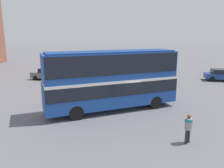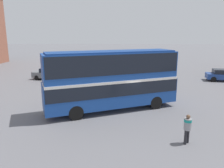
# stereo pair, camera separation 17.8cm
# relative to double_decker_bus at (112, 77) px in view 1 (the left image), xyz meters

# --- Properties ---
(ground_plane) EXTENTS (240.00, 240.00, 0.00)m
(ground_plane) POSITION_rel_double_decker_bus_xyz_m (0.98, 0.31, -2.70)
(ground_plane) COLOR slate
(double_decker_bus) EXTENTS (10.68, 6.50, 4.71)m
(double_decker_bus) POSITION_rel_double_decker_bus_xyz_m (0.00, 0.00, 0.00)
(double_decker_bus) COLOR #194293
(double_decker_bus) RESTS_ON ground_plane
(pedestrian_foreground) EXTENTS (0.59, 0.59, 1.70)m
(pedestrian_foreground) POSITION_rel_double_decker_bus_xyz_m (4.37, -5.47, -1.66)
(pedestrian_foreground) COLOR #232328
(pedestrian_foreground) RESTS_ON ground_plane
(parked_car_kerb_near) EXTENTS (4.44, 2.72, 1.53)m
(parked_car_kerb_near) POSITION_rel_double_decker_bus_xyz_m (-9.00, 11.77, -1.92)
(parked_car_kerb_near) COLOR slate
(parked_car_kerb_near) RESTS_ON ground_plane
(parked_car_kerb_far) EXTENTS (4.28, 2.46, 1.53)m
(parked_car_kerb_far) POSITION_rel_double_decker_bus_xyz_m (13.89, 11.66, -1.92)
(parked_car_kerb_far) COLOR navy
(parked_car_kerb_far) RESTS_ON ground_plane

